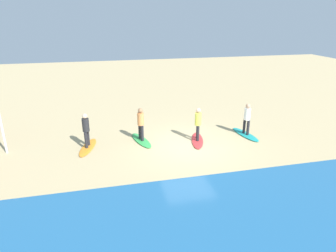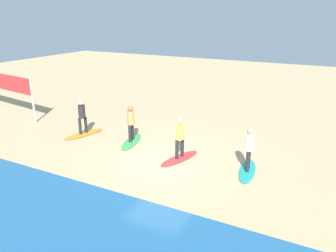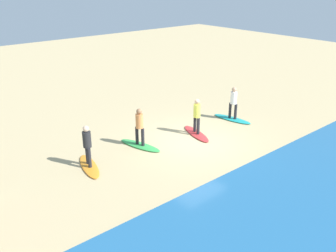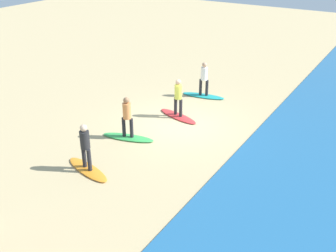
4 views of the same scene
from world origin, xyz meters
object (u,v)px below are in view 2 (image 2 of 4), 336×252
object	(u,v)px
surfboard_orange	(84,134)
surfer_orange	(82,114)
surfboard_red	(180,158)
surfboard_green	(132,142)
surfboard_teal	(247,171)
surfer_teal	(249,146)
surfer_red	(180,135)
surfer_green	(131,121)

from	to	relation	value
surfboard_orange	surfer_orange	bearing A→B (deg)	15.08
surfboard_red	surfboard_green	size ratio (longest dim) A/B	1.00
surfboard_teal	surfboard_red	world-z (taller)	same
surfer_teal	surfer_orange	world-z (taller)	same
surfboard_red	surfer_red	world-z (taller)	surfer_red
surfboard_teal	surfer_orange	distance (m)	8.15
surfboard_teal	surfer_teal	size ratio (longest dim) A/B	1.28
surfboard_green	surfboard_orange	distance (m)	2.62
surfer_red	surfer_orange	size ratio (longest dim) A/B	1.00
surfer_teal	surfboard_red	size ratio (longest dim) A/B	0.78
surfboard_green	surfer_orange	bearing A→B (deg)	-98.92
surfer_teal	surfboard_orange	distance (m)	8.15
surfer_red	surfboard_red	bearing A→B (deg)	-90.00
surfboard_teal	surfer_teal	world-z (taller)	surfer_teal
surfer_orange	surfer_teal	bearing A→B (deg)	178.34
surfer_red	surfer_teal	bearing A→B (deg)	-176.51
surfer_teal	surfboard_green	size ratio (longest dim) A/B	0.78
surfboard_teal	surfboard_green	world-z (taller)	same
surfboard_teal	surfboard_orange	world-z (taller)	same
surfer_teal	surfboard_orange	bearing A→B (deg)	-1.66
surfboard_green	surfer_green	size ratio (longest dim) A/B	1.28
surfboard_green	surfboard_orange	bearing A→B (deg)	-98.92
surfboard_orange	surfer_teal	bearing A→B (deg)	103.42
surfer_red	surfboard_orange	bearing A→B (deg)	-4.27
surfboard_orange	surfer_red	bearing A→B (deg)	100.80
surfboard_teal	surfer_green	size ratio (longest dim) A/B	1.28
surfer_green	surfboard_orange	world-z (taller)	surfer_green
surfboard_teal	surfer_green	world-z (taller)	surfer_green
surfboard_red	surfer_orange	distance (m)	5.47
surfer_green	surfer_orange	bearing A→B (deg)	5.40
surfer_green	surfboard_green	bearing A→B (deg)	0.00
surfboard_red	surfer_red	size ratio (longest dim) A/B	1.28
surfer_red	surfboard_green	world-z (taller)	surfer_red
surfer_green	surfboard_orange	distance (m)	2.80
surfer_teal	surfer_green	distance (m)	5.50
surfer_teal	surfboard_green	world-z (taller)	surfer_teal
surfer_teal	surfer_red	distance (m)	2.73
surfboard_orange	surfer_orange	size ratio (longest dim) A/B	1.28
surfboard_red	surfer_orange	size ratio (longest dim) A/B	1.28
surfboard_teal	surfer_red	world-z (taller)	surfer_red
surfer_teal	surfboard_green	distance (m)	5.59
surfboard_red	surfer_green	bearing A→B (deg)	-87.29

